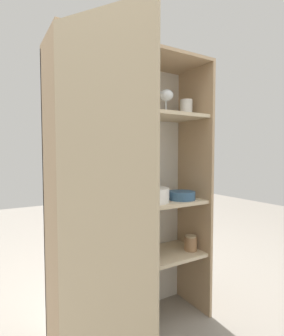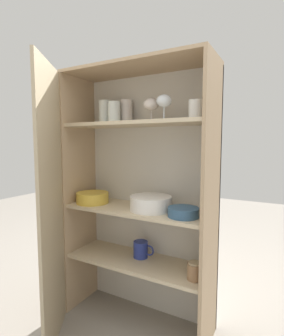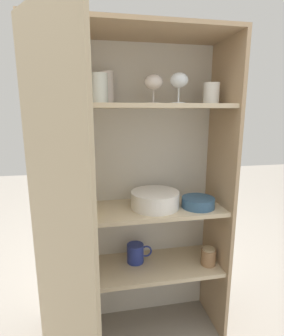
{
  "view_description": "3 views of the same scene",
  "coord_description": "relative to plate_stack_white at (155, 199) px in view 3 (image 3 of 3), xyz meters",
  "views": [
    {
      "loc": [
        -0.7,
        -1.1,
        0.98
      ],
      "look_at": [
        0.04,
        0.13,
        0.9
      ],
      "focal_mm": 28.0,
      "sensor_mm": 36.0,
      "label": 1
    },
    {
      "loc": [
        0.76,
        -1.17,
        1.09
      ],
      "look_at": [
        0.04,
        0.14,
        0.94
      ],
      "focal_mm": 28.0,
      "sensor_mm": 36.0,
      "label": 2
    },
    {
      "loc": [
        -0.2,
        -1.05,
        1.17
      ],
      "look_at": [
        0.04,
        0.19,
        0.9
      ],
      "focal_mm": 28.0,
      "sensor_mm": 36.0,
      "label": 3
    }
  ],
  "objects": [
    {
      "name": "serving_bowl_small",
      "position": [
        0.21,
        -0.04,
        -0.01
      ],
      "size": [
        0.16,
        0.16,
        0.05
      ],
      "color": "#33567A",
      "rests_on": "shelf_board_middle"
    },
    {
      "name": "coffee_mug_primary",
      "position": [
        -0.09,
        0.05,
        -0.31
      ],
      "size": [
        0.13,
        0.09,
        0.1
      ],
      "color": "#283893",
      "rests_on": "shelf_board_lower"
    },
    {
      "name": "cupboard_door",
      "position": [
        -0.42,
        -0.35,
        0.0
      ],
      "size": [
        0.26,
        0.38,
        1.5
      ],
      "color": "tan",
      "rests_on": "ground_plane"
    },
    {
      "name": "shelf_board_lower",
      "position": [
        -0.09,
        0.0,
        -0.37
      ],
      "size": [
        0.85,
        0.29,
        0.02
      ],
      "primitive_type": "cube",
      "color": "beige"
    },
    {
      "name": "cupboard_back_panel",
      "position": [
        -0.09,
        0.16,
        0.0
      ],
      "size": [
        0.89,
        0.02,
        1.5
      ],
      "primitive_type": "cube",
      "color": "silver",
      "rests_on": "ground_plane"
    },
    {
      "name": "shelf_board_middle",
      "position": [
        -0.09,
        0.0,
        -0.05
      ],
      "size": [
        0.85,
        0.29,
        0.02
      ],
      "primitive_type": "cube",
      "color": "beige"
    },
    {
      "name": "mixing_bowl_large",
      "position": [
        -0.41,
        -0.02,
        -0.0
      ],
      "size": [
        0.2,
        0.2,
        0.07
      ],
      "color": "gold",
      "rests_on": "shelf_board_middle"
    },
    {
      "name": "wine_glass_0",
      "position": [
        -0.01,
        0.02,
        0.55
      ],
      "size": [
        0.09,
        0.09,
        0.13
      ],
      "color": "silver",
      "rests_on": "shelf_board_upper"
    },
    {
      "name": "wine_glass_1",
      "position": [
        0.09,
        -0.04,
        0.56
      ],
      "size": [
        0.08,
        0.08,
        0.13
      ],
      "color": "white",
      "rests_on": "shelf_board_upper"
    },
    {
      "name": "cupboard_side_right",
      "position": [
        0.34,
        0.0,
        0.0
      ],
      "size": [
        0.02,
        0.33,
        1.5
      ],
      "primitive_type": "cube",
      "color": "tan",
      "rests_on": "ground_plane"
    },
    {
      "name": "plate_stack_white",
      "position": [
        0.0,
        0.0,
        0.0
      ],
      "size": [
        0.24,
        0.24,
        0.08
      ],
      "color": "white",
      "rests_on": "shelf_board_middle"
    },
    {
      "name": "shelf_board_upper",
      "position": [
        -0.09,
        0.0,
        0.45
      ],
      "size": [
        0.85,
        0.29,
        0.02
      ],
      "primitive_type": "cube",
      "color": "beige"
    },
    {
      "name": "tumbler_glass_2",
      "position": [
        0.26,
        -0.02,
        0.51
      ],
      "size": [
        0.07,
        0.07,
        0.1
      ],
      "color": "white",
      "rests_on": "shelf_board_upper"
    },
    {
      "name": "cupboard_top_panel",
      "position": [
        -0.09,
        0.0,
        0.76
      ],
      "size": [
        0.89,
        0.33,
        0.02
      ],
      "primitive_type": "cube",
      "color": "tan",
      "rests_on": "cupboard_side_left"
    },
    {
      "name": "tumbler_glass_0",
      "position": [
        -0.25,
        0.01,
        0.52
      ],
      "size": [
        0.08,
        0.08,
        0.13
      ],
      "color": "white",
      "rests_on": "shelf_board_upper"
    },
    {
      "name": "storage_jar",
      "position": [
        0.28,
        -0.05,
        -0.32
      ],
      "size": [
        0.08,
        0.08,
        0.09
      ],
      "color": "#99704C",
      "rests_on": "shelf_board_lower"
    },
    {
      "name": "tumbler_glass_1",
      "position": [
        -0.22,
        0.09,
        0.53
      ],
      "size": [
        0.08,
        0.08,
        0.15
      ],
      "color": "silver",
      "rests_on": "shelf_board_upper"
    },
    {
      "name": "cupboard_side_left",
      "position": [
        -0.53,
        0.0,
        0.0
      ],
      "size": [
        0.02,
        0.33,
        1.5
      ],
      "primitive_type": "cube",
      "color": "tan",
      "rests_on": "ground_plane"
    },
    {
      "name": "tumbler_glass_3",
      "position": [
        -0.36,
        0.06,
        0.53
      ],
      "size": [
        0.08,
        0.08,
        0.15
      ],
      "color": "white",
      "rests_on": "shelf_board_upper"
    }
  ]
}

